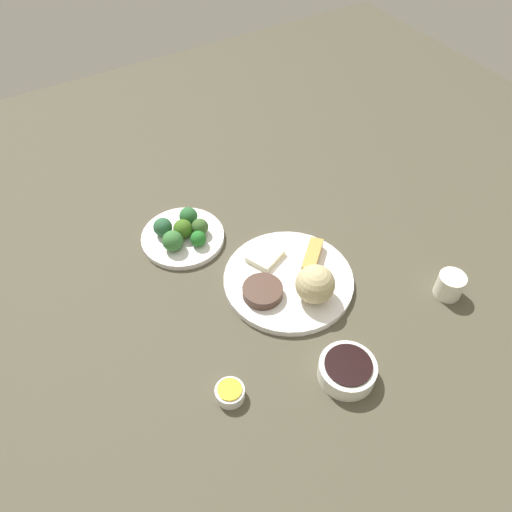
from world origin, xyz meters
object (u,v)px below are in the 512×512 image
Objects in this scene: soy_sauce_bowl at (347,371)px; sauce_ramekin_hot_mustard at (230,393)px; main_plate at (288,279)px; broccoli_plate at (183,237)px; teacup at (450,285)px.

sauce_ramekin_hot_mustard is (-0.08, -0.21, -0.01)m from soy_sauce_bowl.
broccoli_plate is (-0.24, -0.14, -0.00)m from main_plate.
main_plate is at bearing -126.55° from teacup.
sauce_ramekin_hot_mustard reaches higher than main_plate.
teacup is at bearing 53.45° from main_plate.
teacup is (0.20, 0.28, 0.02)m from main_plate.
broccoli_plate is at bearing -136.55° from teacup.
soy_sauce_bowl is 1.89× the size of teacup.
soy_sauce_bowl is at bearing -81.68° from teacup.
soy_sauce_bowl is (0.48, 0.11, 0.01)m from broccoli_plate.
main_plate is at bearing 125.63° from sauce_ramekin_hot_mustard.
sauce_ramekin_hot_mustard is 0.52m from teacup.
soy_sauce_bowl is 0.22m from sauce_ramekin_hot_mustard.
teacup is (0.44, 0.42, 0.02)m from broccoli_plate.
sauce_ramekin_hot_mustard is 0.95× the size of teacup.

